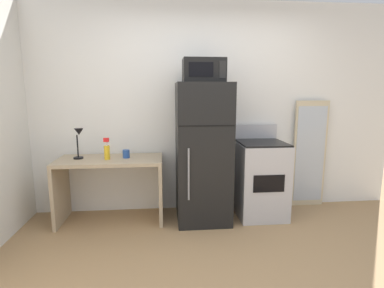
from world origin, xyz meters
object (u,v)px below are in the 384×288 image
object	(u,v)px
coffee_mug	(126,154)
oven_range	(260,178)
refrigerator	(203,153)
leaning_mirror	(309,154)
microwave	(204,71)
spray_bottle	(107,151)
desk	(111,177)
desk_lamp	(79,138)

from	to	relation	value
coffee_mug	oven_range	world-z (taller)	oven_range
coffee_mug	oven_range	distance (m)	1.64
refrigerator	leaning_mirror	xyz separation A→B (m)	(1.46, 0.29, -0.11)
coffee_mug	microwave	xyz separation A→B (m)	(0.89, -0.09, 0.94)
spray_bottle	coffee_mug	size ratio (longest dim) A/B	2.62
microwave	leaning_mirror	size ratio (longest dim) A/B	0.33
coffee_mug	microwave	size ratio (longest dim) A/B	0.21
refrigerator	microwave	world-z (taller)	microwave
desk	refrigerator	distance (m)	1.11
oven_range	leaning_mirror	xyz separation A→B (m)	(0.74, 0.26, 0.23)
desk	desk_lamp	size ratio (longest dim) A/B	3.39
desk	refrigerator	xyz separation A→B (m)	(1.08, -0.05, 0.28)
desk_lamp	coffee_mug	distance (m)	0.56
spray_bottle	coffee_mug	distance (m)	0.22
oven_range	microwave	bearing A→B (deg)	-175.84
desk	coffee_mug	world-z (taller)	coffee_mug
coffee_mug	microwave	bearing A→B (deg)	-5.72
microwave	spray_bottle	bearing A→B (deg)	178.66
microwave	leaning_mirror	bearing A→B (deg)	11.91
spray_bottle	desk_lamp	bearing A→B (deg)	169.55
desk	leaning_mirror	world-z (taller)	leaning_mirror
spray_bottle	oven_range	xyz separation A→B (m)	(1.81, 0.03, -0.38)
desk_lamp	oven_range	size ratio (longest dim) A/B	0.32
desk	oven_range	size ratio (longest dim) A/B	1.09
spray_bottle	oven_range	world-z (taller)	oven_range
desk	leaning_mirror	xyz separation A→B (m)	(2.53, 0.24, 0.17)
spray_bottle	leaning_mirror	xyz separation A→B (m)	(2.56, 0.28, -0.15)
spray_bottle	oven_range	bearing A→B (deg)	0.83
spray_bottle	oven_range	distance (m)	1.85
spray_bottle	refrigerator	bearing A→B (deg)	-0.23
desk	leaning_mirror	size ratio (longest dim) A/B	0.86
refrigerator	microwave	bearing A→B (deg)	-89.69
spray_bottle	refrigerator	distance (m)	1.10
refrigerator	desk	bearing A→B (deg)	177.55
desk_lamp	oven_range	world-z (taller)	desk_lamp
microwave	desk	bearing A→B (deg)	176.43
refrigerator	leaning_mirror	distance (m)	1.49
desk_lamp	oven_range	distance (m)	2.19
spray_bottle	leaning_mirror	bearing A→B (deg)	6.29
spray_bottle	refrigerator	size ratio (longest dim) A/B	0.15
spray_bottle	microwave	xyz separation A→B (m)	(1.10, -0.03, 0.89)
oven_range	coffee_mug	bearing A→B (deg)	178.67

